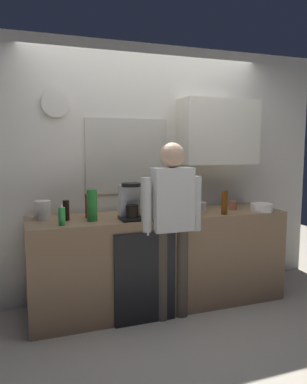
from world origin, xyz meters
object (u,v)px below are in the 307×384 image
bottle_olive_oil (198,201)px  person_at_sink (172,216)px  cup_white_mug (202,207)px  bottle_red_vinegar (89,206)px  storage_canister (43,210)px  bottle_amber_beer (224,203)px  bottle_green_wine (135,198)px  cup_yellow_cup (65,211)px  mixing_bowl (262,207)px  cup_terracotta_mug (233,205)px  bottle_clear_soda (92,205)px  dish_soap (62,216)px  bottle_dark_sauce (66,210)px  coffee_maker (130,203)px  potted_plant (184,198)px

bottle_olive_oil → person_at_sink: (-0.35, -0.19, -0.09)m
cup_white_mug → bottle_red_vinegar: bearing=176.8°
bottle_red_vinegar → storage_canister: bearing=172.7°
bottle_red_vinegar → person_at_sink: size_ratio=0.14×
bottle_olive_oil → bottle_amber_beer: (0.22, -0.12, -0.01)m
bottle_amber_beer → bottle_green_wine: bottle_green_wine is taller
bottle_olive_oil → bottle_green_wine: bottle_green_wine is taller
cup_yellow_cup → mixing_bowl: 1.94m
bottle_red_vinegar → cup_terracotta_mug: bottle_red_vinegar is taller
cup_white_mug → cup_yellow_cup: (-1.32, 0.24, -0.00)m
bottle_olive_oil → bottle_amber_beer: bearing=-29.4°
bottle_clear_soda → bottle_green_wine: size_ratio=0.93×
dish_soap → bottle_dark_sauce: bearing=73.2°
coffee_maker → mixing_bowl: bearing=-2.4°
cup_white_mug → cup_yellow_cup: 1.35m
mixing_bowl → cup_white_mug: bearing=160.7°
potted_plant → storage_canister: 1.36m
cup_terracotta_mug → coffee_maker: bearing=-174.2°
bottle_green_wine → storage_canister: bottle_green_wine is taller
coffee_maker → bottle_green_wine: bearing=65.4°
bottle_amber_beer → storage_canister: (-1.65, 0.33, -0.03)m
cup_yellow_cup → cup_terracotta_mug: (1.67, -0.27, 0.00)m
potted_plant → storage_canister: (-1.36, 0.03, -0.05)m
cup_terracotta_mug → cup_yellow_cup: bearing=170.8°
bottle_olive_oil → bottle_dark_sauce: (-1.24, 0.10, -0.03)m
bottle_olive_oil → cup_terracotta_mug: 0.45m
mixing_bowl → person_at_sink: bearing=-175.2°
bottle_olive_oil → potted_plant: size_ratio=1.09×
bottle_olive_oil → dish_soap: bottle_olive_oil is taller
bottle_dark_sauce → mixing_bowl: 1.91m
coffee_maker → dish_soap: bearing=-175.6°
storage_canister → person_at_sink: (1.08, -0.40, -0.05)m
bottle_red_vinegar → cup_yellow_cup: (-0.20, 0.18, -0.07)m
bottle_clear_soda → bottle_amber_beer: bearing=-5.6°
cup_white_mug → dish_soap: (-1.40, -0.19, 0.03)m
mixing_bowl → dish_soap: bearing=179.7°
potted_plant → bottle_clear_soda: bearing=-169.7°
bottle_green_wine → bottle_amber_beer: bearing=-26.4°
bottle_olive_oil → dish_soap: size_ratio=1.39×
potted_plant → cup_white_mug: bearing=-26.6°
dish_soap → cup_yellow_cup: bearing=80.5°
bottle_amber_beer → cup_yellow_cup: bearing=162.4°
bottle_amber_beer → potted_plant: size_ratio=1.00×
mixing_bowl → dish_soap: size_ratio=1.22×
bottle_clear_soda → person_at_sink: size_ratio=0.17×
dish_soap → storage_canister: (-0.13, 0.30, 0.01)m
bottle_amber_beer → dish_soap: size_ratio=1.28×
mixing_bowl → dish_soap: (-1.96, 0.01, 0.04)m
bottle_olive_oil → person_at_sink: size_ratio=0.16×
dish_soap → person_at_sink: (0.95, -0.10, -0.04)m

